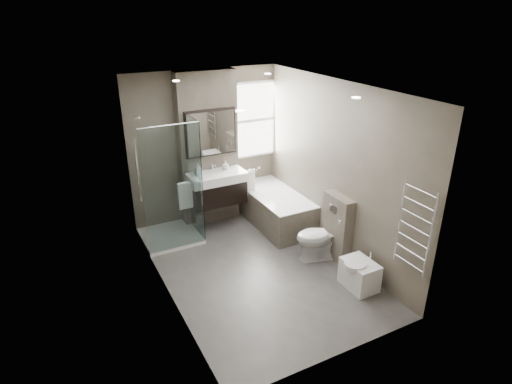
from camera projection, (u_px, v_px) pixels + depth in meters
room at (257, 186)px, 5.70m from camera, size 2.70×3.90×2.70m
vanity_pier at (208, 150)px, 7.15m from camera, size 1.00×0.25×2.60m
vanity at (217, 188)px, 7.09m from camera, size 0.95×0.47×0.66m
mirror_cabinet at (211, 133)px, 6.88m from camera, size 0.86×0.08×0.76m
towel_left at (185, 196)px, 6.84m from camera, size 0.24×0.06×0.44m
towel_right at (248, 183)px, 7.31m from camera, size 0.24×0.06×0.44m
shower_enclosure at (176, 212)px, 6.81m from camera, size 0.90×0.90×2.00m
bathtub at (275, 207)px, 7.38m from camera, size 0.75×1.60×0.57m
window at (253, 120)px, 7.46m from camera, size 0.98×0.06×1.33m
toilet at (321, 237)px, 6.34m from camera, size 0.80×0.58×0.73m
cistern_box at (337, 227)px, 6.33m from camera, size 0.19×0.55×1.00m
bidet at (359, 274)px, 5.73m from camera, size 0.42×0.49×0.51m
towel_radiator at (415, 228)px, 5.00m from camera, size 0.03×0.49×1.10m
soap_bottle_a at (199, 169)px, 6.86m from camera, size 0.09×0.09×0.19m
soap_bottle_b at (225, 165)px, 7.10m from camera, size 0.12×0.12×0.15m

